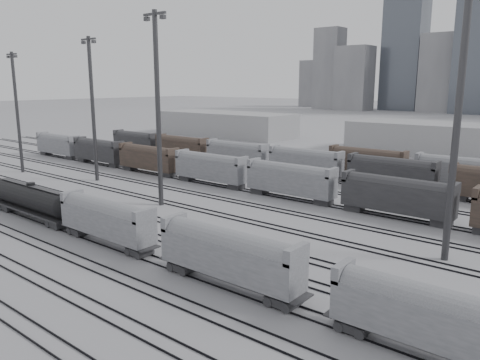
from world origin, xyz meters
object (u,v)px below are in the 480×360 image
Objects in this scene: hopper_car_a at (106,218)px; light_mast_c at (158,105)px; light_mast_a at (17,110)px; hopper_car_b at (229,253)px; hopper_car_c at (433,316)px; tank_car_b at (32,199)px.

light_mast_c reaches higher than hopper_car_a.
light_mast_a is at bearing -179.75° from light_mast_c.
light_mast_a is at bearing 167.37° from hopper_car_b.
hopper_car_a is 0.96× the size of hopper_car_b.
light_mast_c is at bearing 118.71° from hopper_car_a.
hopper_car_c is 88.12m from light_mast_a.
light_mast_c is at bearing 62.34° from tank_car_b.
hopper_car_c is at bearing -19.44° from light_mast_c.
light_mast_c is (8.17, 15.58, 12.08)m from tank_car_b.
hopper_car_a is 18.08m from hopper_car_b.
hopper_car_b is 1.07× the size of hopper_car_c.
tank_car_b is at bearing -180.00° from hopper_car_a.
hopper_car_a is 21.26m from light_mast_c.
hopper_car_a is at bearing -61.29° from light_mast_c.
hopper_car_c is at bearing 0.00° from hopper_car_a.
hopper_car_a is 0.59× the size of light_mast_a.
light_mast_c reaches higher than hopper_car_c.
hopper_car_b is 32.93m from light_mast_c.
light_mast_a is at bearing 155.60° from tank_car_b.
hopper_car_b is 0.61× the size of light_mast_a.
hopper_car_a is at bearing 0.00° from tank_car_b.
light_mast_c is (-8.53, 15.58, 11.68)m from hopper_car_a.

